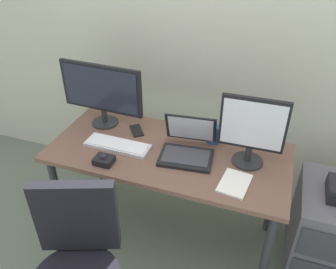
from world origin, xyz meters
name	(u,v)px	position (x,y,z in m)	size (l,w,h in m)	color
ground_plane	(168,232)	(0.00, 0.00, 0.00)	(8.00, 8.00, 0.00)	#626D5A
back_wall	(202,12)	(0.00, 0.68, 1.40)	(6.00, 0.10, 2.80)	beige
desk	(168,162)	(0.00, 0.00, 0.65)	(1.47, 0.67, 0.74)	brown
file_cabinet	(327,230)	(1.02, 0.10, 0.30)	(0.42, 0.53, 0.60)	#5C5961
monitor_main	(101,91)	(-0.52, 0.16, 0.98)	(0.58, 0.18, 0.43)	#262628
monitor_side	(252,129)	(0.47, 0.05, 0.97)	(0.36, 0.18, 0.42)	#262628
keyboard	(118,145)	(-0.31, -0.06, 0.75)	(0.41, 0.14, 0.03)	silver
laptop	(188,147)	(0.12, 0.01, 0.79)	(0.34, 0.33, 0.23)	black
trackball_mouse	(104,160)	(-0.31, -0.24, 0.76)	(0.11, 0.09, 0.07)	black
coffee_mug	(214,134)	(0.24, 0.19, 0.79)	(0.09, 0.08, 0.11)	#2A4B84
paper_notepad	(235,183)	(0.44, -0.17, 0.74)	(0.15, 0.21, 0.01)	white
cell_phone	(137,131)	(-0.27, 0.14, 0.74)	(0.07, 0.14, 0.01)	black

